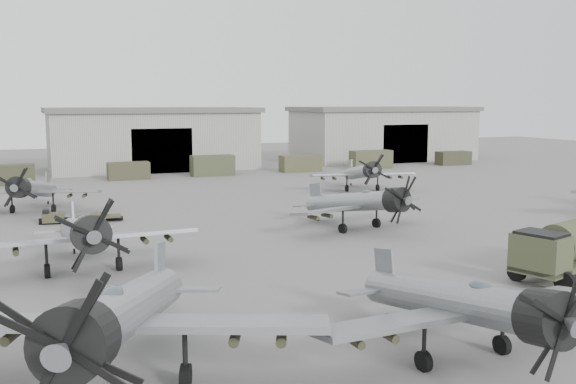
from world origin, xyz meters
The scene contains 17 objects.
ground centered at (0.00, 0.00, 0.00)m, with size 220.00×220.00×0.00m, color #5D5D5B.
hangar_center centered at (0.00, 61.96, 4.37)m, with size 29.00×14.80×8.70m.
hangar_right centered at (38.00, 61.96, 4.37)m, with size 29.00×14.80×8.70m.
support_truck_2 centered at (-19.30, 50.00, 1.16)m, with size 6.53×2.20×2.32m, color #373825.
support_truck_3 centered at (-5.29, 50.00, 1.07)m, with size 5.02×2.20×2.13m, color #3D3C28.
support_truck_4 centered at (5.42, 50.00, 1.32)m, with size 5.54×2.20×2.63m, color #3F452D.
support_truck_5 centered at (17.89, 50.00, 1.13)m, with size 5.63×2.20×2.26m, color #48482F.
support_truck_6 centered at (28.94, 50.00, 1.30)m, with size 6.08×2.20×2.60m, color #44462D.
support_truck_7 centered at (43.28, 50.00, 1.02)m, with size 5.29×2.20×2.04m, color #353824.
aircraft_near_0 centered at (-14.58, -9.37, 2.53)m, with size 13.65×12.36×5.57m.
aircraft_near_1 centered at (-2.60, -11.99, 2.20)m, with size 12.10×10.89×4.84m.
aircraft_mid_1 centered at (-14.41, 6.13, 2.32)m, with size 12.70×11.42×5.09m.
aircraft_mid_2 centered at (5.79, 11.07, 2.11)m, with size 11.64×10.48×4.64m.
aircraft_far_0 centered at (-16.71, 28.61, 2.08)m, with size 11.45×10.31×4.58m.
aircraft_far_1 centered at (16.26, 29.65, 2.06)m, with size 11.41×10.27×4.53m.
fuel_tanker centered at (9.95, -4.49, 1.77)m, with size 8.42×5.34×3.09m.
tug_trailer centered at (-13.99, 22.47, 0.45)m, with size 6.05×1.78×1.20m.
Camera 1 is at (-17.22, -30.18, 9.50)m, focal length 40.00 mm.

